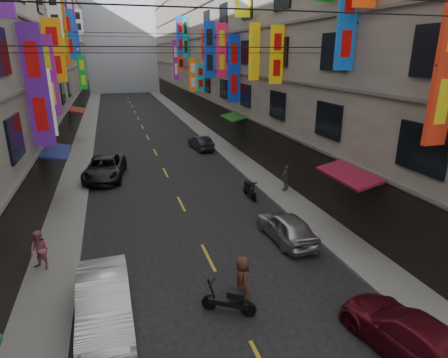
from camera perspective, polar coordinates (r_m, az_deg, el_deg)
sidewalk_left at (r=38.03m, az=-20.59°, el=5.47°), size 2.00×90.00×0.12m
sidewalk_right at (r=39.04m, az=-2.70°, el=6.95°), size 2.00×90.00×0.12m
building_row_right at (r=40.15m, az=5.98°, el=20.73°), size 10.14×90.00×19.00m
haze_block at (r=87.22m, az=-15.56°, el=19.99°), size 18.00×8.00×22.00m
shop_signage at (r=30.05m, az=-11.28°, el=20.45°), size 14.00×55.00×11.68m
street_awnings at (r=21.76m, az=-11.07°, el=5.16°), size 13.99×35.20×0.41m
overhead_cables at (r=25.33m, az=-9.96°, el=20.31°), size 14.00×38.04×1.24m
lane_markings at (r=35.16m, az=-11.04°, el=5.23°), size 0.12×80.20×0.01m
scooter_crossing at (r=12.53m, az=0.86°, el=-18.10°), size 1.59×1.06×1.14m
scooter_far_right at (r=21.65m, az=3.91°, el=-1.68°), size 0.50×1.80×1.14m
car_left_mid at (r=12.57m, az=-17.78°, el=-17.36°), size 1.64×4.47×1.46m
car_left_far at (r=26.00m, az=-17.69°, el=1.58°), size 3.09×5.42×1.43m
car_right_near at (r=12.15m, az=26.66°, el=-20.63°), size 2.39×4.58×1.27m
car_right_mid at (r=16.93m, az=9.50°, el=-7.18°), size 1.69×3.83×1.28m
car_right_far at (r=32.58m, az=-3.55°, el=5.53°), size 1.63×3.66×1.17m
pedestrian_lfar at (r=15.91m, az=-26.26°, el=-9.71°), size 0.92×0.85×1.57m
pedestrian_rfar at (r=22.52m, az=9.44°, el=0.14°), size 1.04×0.84×1.56m
pedestrian_crossing at (r=12.86m, az=2.79°, el=-15.01°), size 0.58×0.82×1.64m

